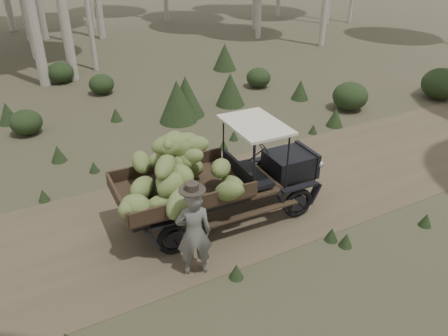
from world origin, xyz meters
The scene contains 5 objects.
ground centered at (0.00, 0.00, 0.00)m, with size 120.00×120.00×0.00m, color #473D2B.
dirt_track centered at (0.00, 0.00, 0.00)m, with size 70.00×4.00×0.01m, color brown.
banana_truck centered at (-1.44, -0.43, 1.32)m, with size 4.69×2.22×2.26m.
farmer centered at (-2.10, -1.65, 0.88)m, with size 0.72×0.58×1.87m.
undergrowth centered at (0.47, -0.51, 0.51)m, with size 23.92×23.06×1.36m.
Camera 1 is at (-4.54, -7.23, 5.48)m, focal length 35.00 mm.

